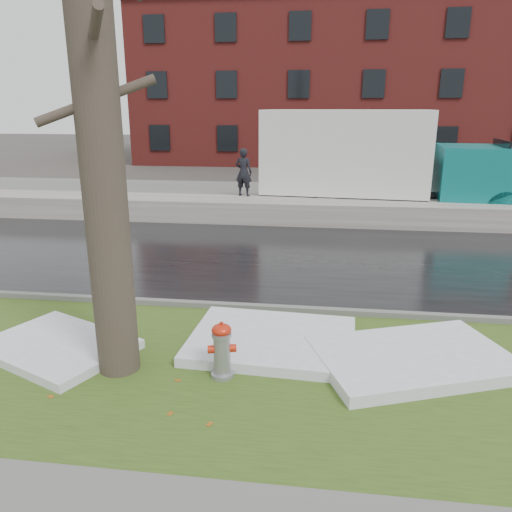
# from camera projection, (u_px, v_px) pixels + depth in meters

# --- Properties ---
(ground) EXTENTS (120.00, 120.00, 0.00)m
(ground) POSITION_uv_depth(u_px,v_px,m) (232.00, 334.00, 8.52)
(ground) COLOR #47423D
(ground) RESTS_ON ground
(verge) EXTENTS (60.00, 4.50, 0.04)m
(verge) POSITION_uv_depth(u_px,v_px,m) (217.00, 369.00, 7.33)
(verge) COLOR #314A18
(verge) RESTS_ON ground
(road) EXTENTS (60.00, 7.00, 0.03)m
(road) POSITION_uv_depth(u_px,v_px,m) (263.00, 257.00, 12.79)
(road) COLOR black
(road) RESTS_ON ground
(parking_lot) EXTENTS (60.00, 9.00, 0.03)m
(parking_lot) POSITION_uv_depth(u_px,v_px,m) (287.00, 199.00, 20.86)
(parking_lot) COLOR slate
(parking_lot) RESTS_ON ground
(curb) EXTENTS (60.00, 0.15, 0.14)m
(curb) POSITION_uv_depth(u_px,v_px,m) (242.00, 307.00, 9.45)
(curb) COLOR slate
(curb) RESTS_ON ground
(snowbank) EXTENTS (60.00, 1.60, 0.75)m
(snowbank) POSITION_uv_depth(u_px,v_px,m) (278.00, 211.00, 16.67)
(snowbank) COLOR #ABA69D
(snowbank) RESTS_ON ground
(brick_building) EXTENTS (26.00, 12.00, 10.00)m
(brick_building) POSITION_uv_depth(u_px,v_px,m) (334.00, 88.00, 35.31)
(brick_building) COLOR maroon
(brick_building) RESTS_ON ground
(bg_tree_left) EXTENTS (1.40, 1.62, 6.50)m
(bg_tree_left) POSITION_uv_depth(u_px,v_px,m) (100.00, 113.00, 29.97)
(bg_tree_left) COLOR brown
(bg_tree_left) RESTS_ON ground
(bg_tree_center) EXTENTS (1.40, 1.62, 6.50)m
(bg_tree_center) POSITION_uv_depth(u_px,v_px,m) (212.00, 113.00, 33.00)
(bg_tree_center) COLOR brown
(bg_tree_center) RESTS_ON ground
(fire_hydrant) EXTENTS (0.42, 0.38, 0.84)m
(fire_hydrant) POSITION_uv_depth(u_px,v_px,m) (222.00, 348.00, 6.98)
(fire_hydrant) COLOR gray
(fire_hydrant) RESTS_ON verge
(tree) EXTENTS (1.41, 1.61, 7.31)m
(tree) POSITION_uv_depth(u_px,v_px,m) (97.00, 107.00, 6.27)
(tree) COLOR brown
(tree) RESTS_ON verge
(box_truck) EXTENTS (10.96, 3.21, 3.63)m
(box_truck) POSITION_uv_depth(u_px,v_px,m) (378.00, 160.00, 17.37)
(box_truck) COLOR black
(box_truck) RESTS_ON ground
(worker) EXTENTS (0.66, 0.50, 1.63)m
(worker) POSITION_uv_depth(u_px,v_px,m) (244.00, 172.00, 17.06)
(worker) COLOR black
(worker) RESTS_ON snowbank
(snow_patch_near) EXTENTS (2.71, 2.14, 0.16)m
(snow_patch_near) POSITION_uv_depth(u_px,v_px,m) (272.00, 340.00, 8.01)
(snow_patch_near) COLOR silver
(snow_patch_near) RESTS_ON verge
(snow_patch_far) EXTENTS (2.66, 2.36, 0.14)m
(snow_patch_far) POSITION_uv_depth(u_px,v_px,m) (57.00, 346.00, 7.83)
(snow_patch_far) COLOR silver
(snow_patch_far) RESTS_ON verge
(snow_patch_side) EXTENTS (3.25, 2.67, 0.18)m
(snow_patch_side) POSITION_uv_depth(u_px,v_px,m) (413.00, 358.00, 7.42)
(snow_patch_side) COLOR silver
(snow_patch_side) RESTS_ON verge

